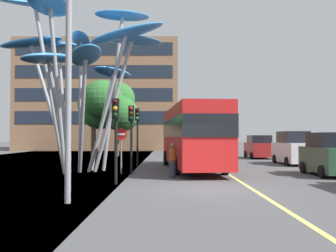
{
  "coord_description": "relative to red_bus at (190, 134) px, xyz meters",
  "views": [
    {
      "loc": [
        -1.57,
        -13.83,
        1.93
      ],
      "look_at": [
        -1.49,
        6.86,
        2.5
      ],
      "focal_mm": 40.32,
      "sensor_mm": 36.0,
      "label": 1
    }
  ],
  "objects": [
    {
      "name": "traffic_light_kerb_near",
      "position": [
        -3.47,
        -6.87,
        0.42
      ],
      "size": [
        0.28,
        0.42,
        3.44
      ],
      "color": "black",
      "rests_on": "ground"
    },
    {
      "name": "car_parked_mid",
      "position": [
        6.59,
        -3.36,
        -1.09
      ],
      "size": [
        1.95,
        3.85,
        2.12
      ],
      "color": "#2D5138",
      "rests_on": "ground"
    },
    {
      "name": "leaf_sculpture",
      "position": [
        -6.35,
        -1.51,
        4.61
      ],
      "size": [
        9.96,
        8.67,
        9.41
      ],
      "color": "#9EA0A5",
      "rests_on": "ground"
    },
    {
      "name": "pedestrian",
      "position": [
        -1.16,
        -4.34,
        -1.27
      ],
      "size": [
        0.34,
        0.34,
        1.62
      ],
      "color": "#2D3342",
      "rests_on": "ground"
    },
    {
      "name": "traffic_light_kerb_far",
      "position": [
        -3.26,
        -2.69,
        0.46
      ],
      "size": [
        0.28,
        0.42,
        3.5
      ],
      "color": "black",
      "rests_on": "ground"
    },
    {
      "name": "car_parked_far",
      "position": [
        7.22,
        4.03,
        -1.02
      ],
      "size": [
        1.91,
        4.6,
        2.28
      ],
      "color": "silver",
      "rests_on": "ground"
    },
    {
      "name": "tree_pavement_near",
      "position": [
        -8.07,
        14.76,
        2.9
      ],
      "size": [
        4.43,
        5.49,
        7.33
      ],
      "color": "brown",
      "rests_on": "ground"
    },
    {
      "name": "street_lamp",
      "position": [
        -3.9,
        -11.03,
        3.05
      ],
      "size": [
        1.75,
        0.44,
        8.09
      ],
      "color": "gray",
      "rests_on": "ground"
    },
    {
      "name": "backdrop_building",
      "position": [
        -11.23,
        34.71,
        5.58
      ],
      "size": [
        22.31,
        13.48,
        15.32
      ],
      "color": "#936B4C",
      "rests_on": "ground"
    },
    {
      "name": "no_entry_sign",
      "position": [
        -3.79,
        -2.52,
        -0.51
      ],
      "size": [
        0.6,
        0.12,
        2.34
      ],
      "color": "gray",
      "rests_on": "ground"
    },
    {
      "name": "ground",
      "position": [
        -0.53,
        -8.11,
        -2.13
      ],
      "size": [
        120.0,
        240.0,
        0.1
      ],
      "color": "#4C4C4F"
    },
    {
      "name": "tree_pavement_far",
      "position": [
        -6.37,
        15.07,
        2.57
      ],
      "size": [
        4.47,
        5.36,
        7.43
      ],
      "color": "brown",
      "rests_on": "ground"
    },
    {
      "name": "traffic_light_island_mid",
      "position": [
        -3.37,
        2.58,
        0.64
      ],
      "size": [
        0.28,
        0.42,
        3.77
      ],
      "color": "black",
      "rests_on": "ground"
    },
    {
      "name": "car_side_street",
      "position": [
        6.68,
        11.39,
        -1.12
      ],
      "size": [
        2.08,
        4.1,
        2.03
      ],
      "color": "maroon",
      "rests_on": "ground"
    },
    {
      "name": "red_bus",
      "position": [
        0.0,
        0.0,
        0.0
      ],
      "size": [
        3.42,
        11.41,
        3.81
      ],
      "color": "red",
      "rests_on": "ground"
    }
  ]
}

